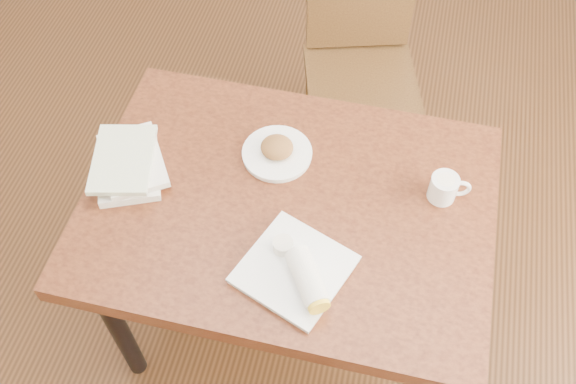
% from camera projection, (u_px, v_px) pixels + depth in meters
% --- Properties ---
extents(ground, '(4.00, 5.00, 0.01)m').
position_uv_depth(ground, '(288.00, 315.00, 2.43)').
color(ground, '#472814').
rests_on(ground, ground).
extents(table, '(1.15, 0.84, 0.75)m').
position_uv_depth(table, '(288.00, 219.00, 1.88)').
color(table, brown).
rests_on(table, ground).
extents(chair_far, '(0.52, 0.52, 0.95)m').
position_uv_depth(chair_far, '(361.00, 53.00, 2.45)').
color(chair_far, '#4F3516').
rests_on(chair_far, ground).
extents(plate_scone, '(0.21, 0.21, 0.07)m').
position_uv_depth(plate_scone, '(277.00, 151.00, 1.89)').
color(plate_scone, white).
rests_on(plate_scone, table).
extents(coffee_mug, '(0.12, 0.08, 0.08)m').
position_uv_depth(coffee_mug, '(445.00, 188.00, 1.79)').
color(coffee_mug, white).
rests_on(coffee_mug, table).
extents(plate_burrito, '(0.33, 0.33, 0.09)m').
position_uv_depth(plate_burrito, '(298.00, 272.00, 1.65)').
color(plate_burrito, white).
rests_on(plate_burrito, table).
extents(book_stack, '(0.28, 0.30, 0.07)m').
position_uv_depth(book_stack, '(129.00, 163.00, 1.85)').
color(book_stack, white).
rests_on(book_stack, table).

